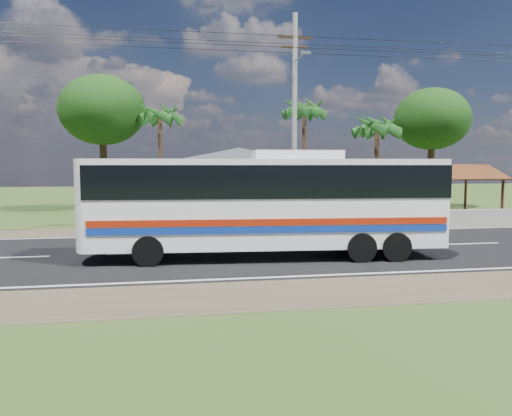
% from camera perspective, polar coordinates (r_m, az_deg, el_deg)
% --- Properties ---
extents(ground, '(120.00, 120.00, 0.00)m').
position_cam_1_polar(ground, '(19.43, 0.47, -4.88)').
color(ground, '#2C491A').
rests_on(ground, ground).
extents(road, '(120.00, 16.00, 0.03)m').
position_cam_1_polar(road, '(19.42, 0.47, -4.86)').
color(road, black).
rests_on(road, ground).
extents(house, '(12.40, 10.00, 5.00)m').
position_cam_1_polar(house, '(32.14, -1.96, 3.76)').
color(house, tan).
rests_on(house, ground).
extents(waiting_shed, '(5.20, 4.48, 3.35)m').
position_cam_1_polar(waiting_shed, '(31.90, 21.17, 3.58)').
color(waiting_shed, '#3C2516').
rests_on(waiting_shed, ground).
extents(concrete_barrier, '(7.00, 0.30, 0.90)m').
position_cam_1_polar(concrete_barrier, '(29.04, 22.29, -1.07)').
color(concrete_barrier, '#9E9E99').
rests_on(concrete_barrier, ground).
extents(utility_poles, '(32.80, 2.22, 11.00)m').
position_cam_1_polar(utility_poles, '(26.15, 3.72, 10.33)').
color(utility_poles, '#9E9E99').
rests_on(utility_poles, ground).
extents(palm_near, '(2.80, 2.80, 6.70)m').
position_cam_1_polar(palm_near, '(32.60, 13.69, 9.04)').
color(palm_near, '#47301E').
rests_on(palm_near, ground).
extents(palm_mid, '(2.80, 2.80, 8.20)m').
position_cam_1_polar(palm_mid, '(35.81, 5.55, 11.11)').
color(palm_mid, '#47301E').
rests_on(palm_mid, ground).
extents(palm_far, '(2.80, 2.80, 7.70)m').
position_cam_1_polar(palm_far, '(34.99, -10.95, 10.39)').
color(palm_far, '#47301E').
rests_on(palm_far, ground).
extents(tree_behind_house, '(6.00, 6.00, 9.61)m').
position_cam_1_polar(tree_behind_house, '(37.30, -17.17, 10.60)').
color(tree_behind_house, '#47301E').
rests_on(tree_behind_house, ground).
extents(tree_behind_shed, '(5.60, 5.60, 9.02)m').
position_cam_1_polar(tree_behind_shed, '(40.03, 19.48, 9.52)').
color(tree_behind_shed, '#47301E').
rests_on(tree_behind_shed, ground).
extents(coach_bus, '(12.48, 3.52, 3.83)m').
position_cam_1_polar(coach_bus, '(17.70, 1.38, 1.28)').
color(coach_bus, white).
rests_on(coach_bus, ground).
extents(motorcycle, '(1.63, 0.66, 0.84)m').
position_cam_1_polar(motorcycle, '(24.82, 4.94, -1.76)').
color(motorcycle, black).
rests_on(motorcycle, ground).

